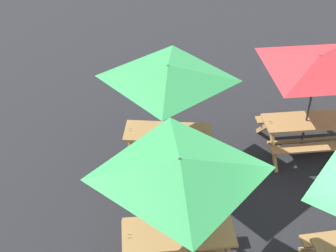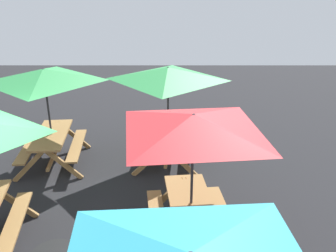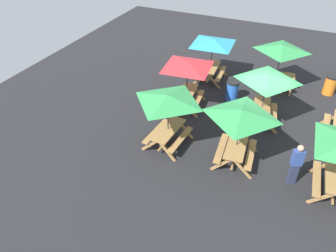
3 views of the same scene
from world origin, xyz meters
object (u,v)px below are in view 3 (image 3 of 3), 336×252
picnic_table_2 (188,68)px  person_standing (296,164)px  picnic_table_1 (168,102)px  picnic_table_6 (267,81)px  picnic_table_5 (241,117)px  trash_bin_orange (330,85)px  trash_bin_blue (232,91)px  picnic_table_0 (213,45)px  picnic_table_7 (282,51)px

picnic_table_2 → person_standing: bearing=-127.1°
picnic_table_1 → picnic_table_6: (3.16, -3.05, 0.00)m
picnic_table_5 → trash_bin_orange: bearing=-28.9°
picnic_table_1 → picnic_table_2: 2.97m
picnic_table_6 → trash_bin_blue: picnic_table_6 is taller
picnic_table_2 → trash_bin_orange: size_ratio=2.87×
picnic_table_6 → picnic_table_5: bearing=164.9°
picnic_table_2 → person_standing: (-3.12, -5.19, -1.10)m
picnic_table_0 → picnic_table_1: (-5.90, -0.17, 0.00)m
trash_bin_blue → person_standing: person_standing is taller
picnic_table_6 → person_standing: (-3.32, -1.76, -1.10)m
picnic_table_7 → picnic_table_2: bearing=38.9°
person_standing → picnic_table_6: bearing=-88.8°
picnic_table_2 → picnic_table_5: size_ratio=1.20×
picnic_table_2 → picnic_table_5: same height
picnic_table_1 → picnic_table_2: size_ratio=0.83×
picnic_table_5 → trash_bin_blue: picnic_table_5 is taller
trash_bin_orange → picnic_table_6: bearing=144.9°
picnic_table_1 → picnic_table_6: bearing=-39.6°
picnic_table_7 → picnic_table_1: bearing=58.0°
trash_bin_orange → person_standing: 7.17m
picnic_table_5 → person_standing: (-0.32, -2.10, -1.10)m
picnic_table_5 → trash_bin_blue: (4.26, 1.29, -1.49)m
trash_bin_blue → person_standing: bearing=-143.5°
picnic_table_7 → trash_bin_orange: 3.01m
picnic_table_5 → picnic_table_6: same height
picnic_table_7 → trash_bin_blue: size_ratio=2.38×
picnic_table_0 → picnic_table_1: bearing=177.4°
picnic_table_6 → trash_bin_blue: (1.25, 1.63, -1.49)m
picnic_table_1 → picnic_table_7: same height
picnic_table_6 → picnic_table_1: bearing=127.4°
picnic_table_1 → trash_bin_blue: bearing=-13.4°
picnic_table_1 → picnic_table_6: size_ratio=1.00×
picnic_table_0 → person_standing: bearing=-144.8°
picnic_table_1 → person_standing: (-0.17, -4.81, -1.10)m
picnic_table_6 → person_standing: size_ratio=1.40×
trash_bin_blue → person_standing: (-4.58, -3.39, 0.39)m
picnic_table_0 → picnic_table_7: 3.35m
picnic_table_2 → picnic_table_6: size_ratio=1.20×
picnic_table_2 → person_standing: 6.16m
picnic_table_6 → person_standing: 3.92m
trash_bin_blue → picnic_table_2: bearing=129.0°
picnic_table_2 → person_standing: size_ratio=1.68×
trash_bin_orange → person_standing: bearing=172.8°
picnic_table_7 → picnic_table_5: bearing=79.9°
picnic_table_1 → picnic_table_5: (0.15, -2.71, 0.00)m
trash_bin_orange → picnic_table_1: bearing=140.5°
picnic_table_5 → trash_bin_orange: 7.56m
picnic_table_2 → picnic_table_6: 3.44m
picnic_table_7 → picnic_table_6: bearing=82.4°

